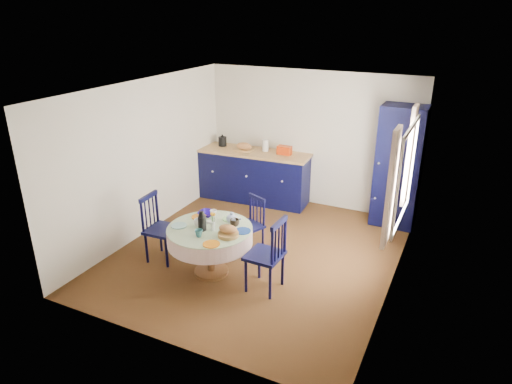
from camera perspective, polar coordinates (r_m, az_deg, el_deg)
floor at (r=7.06m, az=0.14°, el=-7.69°), size 4.50×4.50×0.00m
ceiling at (r=6.21m, az=0.16°, el=12.76°), size 4.50×4.50×0.00m
wall_back at (r=8.52m, az=6.76°, el=6.57°), size 4.00×0.02×2.50m
wall_left at (r=7.57m, az=-13.67°, el=4.10°), size 0.02×4.50×2.50m
wall_right at (r=6.00m, az=17.63°, el=-1.09°), size 0.02×4.50×2.50m
window at (r=6.19m, az=17.95°, el=2.31°), size 0.10×1.74×1.45m
kitchen_counter at (r=8.80m, az=-0.37°, el=2.14°), size 2.23×0.82×1.22m
pantry_cabinet at (r=7.98m, az=17.39°, el=3.01°), size 0.73×0.54×2.07m
dining_table at (r=6.33m, az=-5.69°, el=-5.46°), size 1.18×1.18×0.99m
chair_left at (r=6.85m, az=-11.96°, el=-4.36°), size 0.45×0.48×1.01m
chair_far at (r=6.97m, az=-0.67°, el=-4.02°), size 0.50×0.49×0.87m
chair_right at (r=5.98m, az=1.47°, el=-7.79°), size 0.46×0.48×1.04m
mug_a at (r=6.32m, az=-7.19°, el=-3.83°), size 0.13×0.13×0.10m
mug_b at (r=6.04m, az=-7.16°, el=-5.14°), size 0.11×0.11×0.10m
mug_c at (r=6.28m, az=-2.68°, el=-3.87°), size 0.13×0.13×0.10m
mug_d at (r=6.60m, az=-5.34°, el=-2.65°), size 0.10×0.10×0.09m
cobalt_bowl at (r=6.63m, az=-6.15°, el=-2.72°), size 0.25×0.25×0.06m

